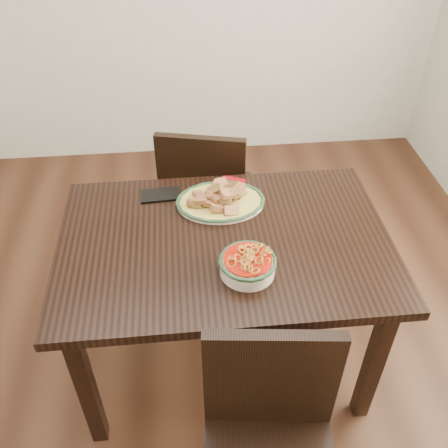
{
  "coord_description": "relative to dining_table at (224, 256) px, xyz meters",
  "views": [
    {
      "loc": [
        -0.03,
        -1.55,
        2.03
      ],
      "look_at": [
        0.12,
        -0.11,
        0.81
      ],
      "focal_mm": 40.0,
      "sensor_mm": 36.0,
      "label": 1
    }
  ],
  "objects": [
    {
      "name": "chair_near",
      "position": [
        0.08,
        -0.68,
        -0.16
      ],
      "size": [
        0.46,
        0.46,
        0.89
      ],
      "rotation": [
        0.0,
        0.0,
        -0.11
      ],
      "color": "black",
      "rests_on": "ground"
    },
    {
      "name": "napkin",
      "position": [
        0.07,
        0.35,
        0.1
      ],
      "size": [
        0.13,
        0.12,
        0.01
      ],
      "primitive_type": "cube",
      "rotation": [
        0.0,
        0.0,
        -0.4
      ],
      "color": "maroon",
      "rests_on": "dining_table"
    },
    {
      "name": "chair_far",
      "position": [
        -0.03,
        0.64,
        -0.16
      ],
      "size": [
        0.5,
        0.5,
        0.89
      ],
      "rotation": [
        0.0,
        0.0,
        2.91
      ],
      "color": "black",
      "rests_on": "ground"
    },
    {
      "name": "dining_table",
      "position": [
        0.0,
        0.0,
        0.0
      ],
      "size": [
        1.28,
        0.85,
        0.75
      ],
      "color": "black",
      "rests_on": "ground"
    },
    {
      "name": "smartphone",
      "position": [
        -0.24,
        0.3,
        0.1
      ],
      "size": [
        0.18,
        0.1,
        0.01
      ],
      "primitive_type": "cube",
      "rotation": [
        0.0,
        0.0,
        0.08
      ],
      "color": "black",
      "rests_on": "dining_table"
    },
    {
      "name": "noodle_bowl",
      "position": [
        0.06,
        -0.18,
        0.13
      ],
      "size": [
        0.21,
        0.21,
        0.08
      ],
      "color": "#F3E8CD",
      "rests_on": "dining_table"
    },
    {
      "name": "floor",
      "position": [
        -0.12,
        0.13,
        -0.66
      ],
      "size": [
        3.5,
        3.5,
        0.0
      ],
      "primitive_type": "plane",
      "color": "#331B10",
      "rests_on": "ground"
    },
    {
      "name": "fish_plate",
      "position": [
        0.01,
        0.22,
        0.14
      ],
      "size": [
        0.37,
        0.28,
        0.11
      ],
      "color": "beige",
      "rests_on": "dining_table"
    }
  ]
}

